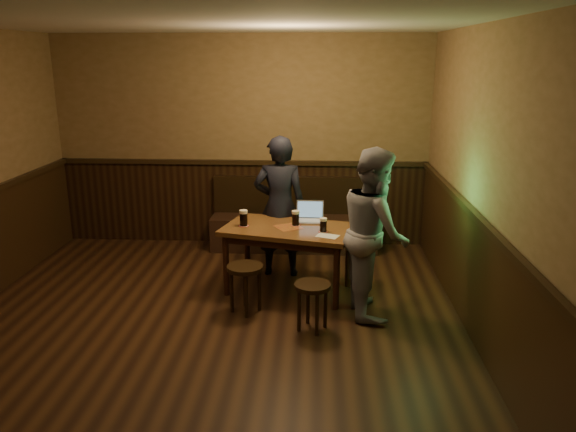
{
  "coord_description": "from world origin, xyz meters",
  "views": [
    {
      "loc": [
        1.03,
        -4.47,
        2.51
      ],
      "look_at": [
        0.72,
        1.2,
        0.89
      ],
      "focal_mm": 35.0,
      "sensor_mm": 36.0,
      "label": 1
    }
  ],
  "objects_px": {
    "bench": "(294,226)",
    "laptop": "(310,216)",
    "pub_table": "(288,236)",
    "stool_left": "(245,275)",
    "pint_right": "(323,225)",
    "stool_right": "(312,293)",
    "person_suit": "(280,207)",
    "pint_mid": "(296,218)",
    "pint_left": "(244,218)",
    "person_grey": "(375,232)"
  },
  "relations": [
    {
      "from": "bench",
      "to": "laptop",
      "type": "xyz_separation_m",
      "value": [
        0.23,
        -1.18,
        0.48
      ]
    },
    {
      "from": "pub_table",
      "to": "stool_left",
      "type": "bearing_deg",
      "value": -112.06
    },
    {
      "from": "stool_left",
      "to": "pint_right",
      "type": "distance_m",
      "value": 0.97
    },
    {
      "from": "laptop",
      "to": "stool_left",
      "type": "bearing_deg",
      "value": -126.52
    },
    {
      "from": "stool_right",
      "to": "person_suit",
      "type": "relative_size",
      "value": 0.28
    },
    {
      "from": "stool_right",
      "to": "laptop",
      "type": "relative_size",
      "value": 1.5
    },
    {
      "from": "person_suit",
      "to": "pint_mid",
      "type": "bearing_deg",
      "value": 115.77
    },
    {
      "from": "pint_mid",
      "to": "pub_table",
      "type": "bearing_deg",
      "value": -136.95
    },
    {
      "from": "bench",
      "to": "stool_left",
      "type": "xyz_separation_m",
      "value": [
        -0.41,
        -2.0,
        0.08
      ]
    },
    {
      "from": "bench",
      "to": "pint_left",
      "type": "relative_size",
      "value": 12.29
    },
    {
      "from": "pint_mid",
      "to": "pint_right",
      "type": "bearing_deg",
      "value": -36.04
    },
    {
      "from": "pub_table",
      "to": "person_suit",
      "type": "relative_size",
      "value": 0.92
    },
    {
      "from": "pint_mid",
      "to": "person_suit",
      "type": "distance_m",
      "value": 0.48
    },
    {
      "from": "bench",
      "to": "pint_mid",
      "type": "xyz_separation_m",
      "value": [
        0.07,
        -1.38,
        0.51
      ]
    },
    {
      "from": "bench",
      "to": "pub_table",
      "type": "relative_size",
      "value": 1.45
    },
    {
      "from": "pint_right",
      "to": "laptop",
      "type": "xyz_separation_m",
      "value": [
        -0.15,
        0.41,
        -0.02
      ]
    },
    {
      "from": "stool_right",
      "to": "pint_mid",
      "type": "height_order",
      "value": "pint_mid"
    },
    {
      "from": "bench",
      "to": "person_grey",
      "type": "height_order",
      "value": "person_grey"
    },
    {
      "from": "pub_table",
      "to": "person_grey",
      "type": "distance_m",
      "value": 1.01
    },
    {
      "from": "pint_left",
      "to": "pint_right",
      "type": "height_order",
      "value": "pint_left"
    },
    {
      "from": "person_suit",
      "to": "person_grey",
      "type": "height_order",
      "value": "person_grey"
    },
    {
      "from": "bench",
      "to": "stool_right",
      "type": "distance_m",
      "value": 2.37
    },
    {
      "from": "stool_right",
      "to": "person_grey",
      "type": "distance_m",
      "value": 0.88
    },
    {
      "from": "pub_table",
      "to": "person_grey",
      "type": "height_order",
      "value": "person_grey"
    },
    {
      "from": "stool_left",
      "to": "pint_right",
      "type": "bearing_deg",
      "value": 27.48
    },
    {
      "from": "pub_table",
      "to": "laptop",
      "type": "bearing_deg",
      "value": 63.43
    },
    {
      "from": "pint_left",
      "to": "bench",
      "type": "bearing_deg",
      "value": 71.08
    },
    {
      "from": "stool_right",
      "to": "laptop",
      "type": "height_order",
      "value": "laptop"
    },
    {
      "from": "stool_left",
      "to": "pint_right",
      "type": "relative_size",
      "value": 3.22
    },
    {
      "from": "pub_table",
      "to": "laptop",
      "type": "distance_m",
      "value": 0.38
    },
    {
      "from": "laptop",
      "to": "person_suit",
      "type": "xyz_separation_m",
      "value": [
        -0.35,
        0.24,
        0.04
      ]
    },
    {
      "from": "bench",
      "to": "pint_mid",
      "type": "relative_size",
      "value": 13.09
    },
    {
      "from": "stool_left",
      "to": "pint_left",
      "type": "distance_m",
      "value": 0.72
    },
    {
      "from": "pint_mid",
      "to": "person_suit",
      "type": "relative_size",
      "value": 0.1
    },
    {
      "from": "stool_left",
      "to": "pint_left",
      "type": "xyz_separation_m",
      "value": [
        -0.08,
        0.58,
        0.43
      ]
    },
    {
      "from": "person_suit",
      "to": "pub_table",
      "type": "bearing_deg",
      "value": 104.97
    },
    {
      "from": "stool_right",
      "to": "laptop",
      "type": "bearing_deg",
      "value": 92.42
    },
    {
      "from": "stool_right",
      "to": "person_suit",
      "type": "distance_m",
      "value": 1.54
    },
    {
      "from": "pub_table",
      "to": "laptop",
      "type": "height_order",
      "value": "laptop"
    },
    {
      "from": "bench",
      "to": "person_grey",
      "type": "bearing_deg",
      "value": -65.37
    },
    {
      "from": "bench",
      "to": "stool_right",
      "type": "xyz_separation_m",
      "value": [
        0.28,
        -2.36,
        0.06
      ]
    },
    {
      "from": "person_grey",
      "to": "stool_left",
      "type": "bearing_deg",
      "value": 88.23
    },
    {
      "from": "stool_left",
      "to": "laptop",
      "type": "xyz_separation_m",
      "value": [
        0.63,
        0.82,
        0.4
      ]
    },
    {
      "from": "stool_right",
      "to": "pint_left",
      "type": "xyz_separation_m",
      "value": [
        -0.76,
        0.93,
        0.45
      ]
    },
    {
      "from": "bench",
      "to": "stool_left",
      "type": "bearing_deg",
      "value": -101.46
    },
    {
      "from": "pub_table",
      "to": "pint_mid",
      "type": "distance_m",
      "value": 0.21
    },
    {
      "from": "laptop",
      "to": "bench",
      "type": "bearing_deg",
      "value": 102.01
    },
    {
      "from": "pint_mid",
      "to": "laptop",
      "type": "xyz_separation_m",
      "value": [
        0.15,
        0.19,
        -0.03
      ]
    },
    {
      "from": "pint_right",
      "to": "laptop",
      "type": "distance_m",
      "value": 0.44
    },
    {
      "from": "pub_table",
      "to": "person_grey",
      "type": "bearing_deg",
      "value": -13.84
    }
  ]
}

